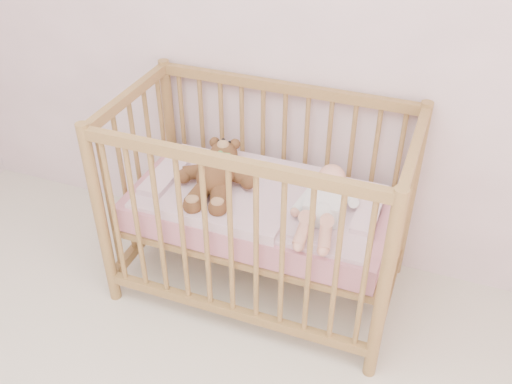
% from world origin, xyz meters
% --- Properties ---
extents(wall_back, '(4.00, 0.02, 2.70)m').
position_xyz_m(wall_back, '(0.00, 2.00, 1.35)').
color(wall_back, white).
rests_on(wall_back, floor).
extents(crib, '(1.36, 0.76, 1.00)m').
position_xyz_m(crib, '(-0.01, 1.60, 0.50)').
color(crib, olive).
rests_on(crib, floor).
extents(mattress, '(1.22, 0.62, 0.13)m').
position_xyz_m(mattress, '(-0.01, 1.60, 0.49)').
color(mattress, pink).
rests_on(mattress, crib).
extents(blanket, '(1.10, 0.58, 0.06)m').
position_xyz_m(blanket, '(-0.01, 1.60, 0.56)').
color(blanket, pink).
rests_on(blanket, mattress).
extents(baby, '(0.33, 0.62, 0.14)m').
position_xyz_m(baby, '(0.31, 1.58, 0.64)').
color(baby, white).
rests_on(baby, blanket).
extents(teddy_bear, '(0.49, 0.62, 0.15)m').
position_xyz_m(teddy_bear, '(-0.22, 1.58, 0.65)').
color(teddy_bear, brown).
rests_on(teddy_bear, blanket).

